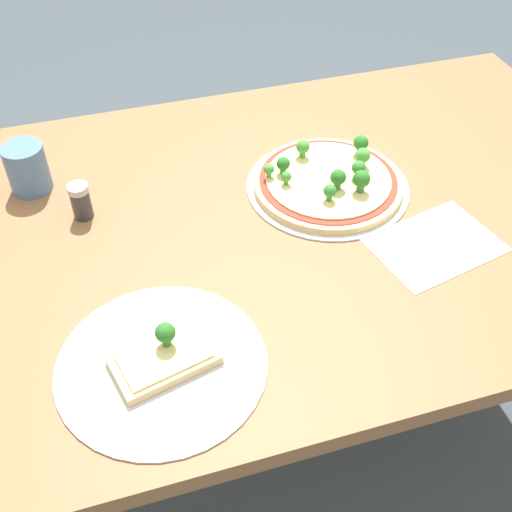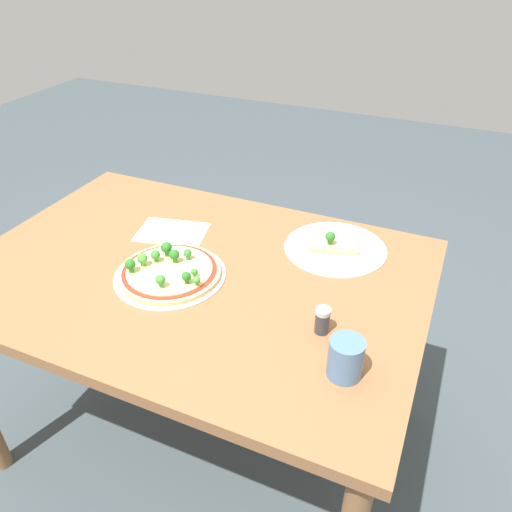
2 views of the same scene
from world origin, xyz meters
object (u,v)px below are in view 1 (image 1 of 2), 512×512
object	(u,v)px
dining_table	(313,244)
drinking_cup	(27,168)
pizza_tray_slice	(163,361)
pizza_tray_whole	(329,181)
condiment_shaker	(81,201)

from	to	relation	value
dining_table	drinking_cup	world-z (taller)	drinking_cup
dining_table	pizza_tray_slice	distance (m)	0.45
dining_table	pizza_tray_slice	world-z (taller)	pizza_tray_slice
drinking_cup	pizza_tray_whole	bearing A→B (deg)	-16.54
pizza_tray_whole	pizza_tray_slice	bearing A→B (deg)	-140.05
pizza_tray_slice	drinking_cup	world-z (taller)	drinking_cup
pizza_tray_slice	drinking_cup	size ratio (longest dim) A/B	3.28
pizza_tray_whole	condiment_shaker	size ratio (longest dim) A/B	4.51
pizza_tray_slice	drinking_cup	bearing A→B (deg)	108.48
drinking_cup	condiment_shaker	size ratio (longest dim) A/B	1.36
pizza_tray_slice	pizza_tray_whole	bearing A→B (deg)	39.95
dining_table	condiment_shaker	distance (m)	0.46
dining_table	pizza_tray_slice	bearing A→B (deg)	-141.72
dining_table	pizza_tray_slice	size ratio (longest dim) A/B	4.20
dining_table	drinking_cup	distance (m)	0.58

